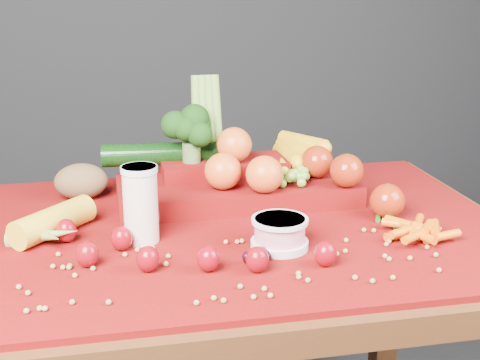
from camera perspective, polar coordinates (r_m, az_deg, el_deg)
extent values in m
cube|color=#3D200E|center=(1.35, 0.17, -5.30)|extent=(1.10, 0.80, 0.05)
cube|color=#3D200E|center=(1.81, -17.64, -13.29)|extent=(0.06, 0.06, 0.70)
cube|color=#3D200E|center=(1.94, 12.34, -10.62)|extent=(0.06, 0.06, 0.70)
cube|color=#66030B|center=(1.34, 0.17, -4.08)|extent=(1.05, 0.75, 0.01)
cylinder|color=beige|center=(1.25, -8.48, -2.05)|extent=(0.06, 0.06, 0.15)
cylinder|color=silver|center=(1.23, -8.62, 0.92)|extent=(0.07, 0.07, 0.01)
cylinder|color=silver|center=(1.23, 3.39, -5.48)|extent=(0.11, 0.11, 0.01)
cylinder|color=#CD798B|center=(1.22, 3.41, -4.23)|extent=(0.09, 0.09, 0.04)
cylinder|color=silver|center=(1.21, 3.42, -3.45)|extent=(0.10, 0.10, 0.01)
ellipsoid|color=maroon|center=(1.23, -10.07, -4.93)|extent=(0.04, 0.04, 0.05)
cone|color=#1B4E0D|center=(1.22, -10.12, -3.99)|extent=(0.03, 0.03, 0.01)
ellipsoid|color=maroon|center=(1.18, -12.89, -6.20)|extent=(0.04, 0.04, 0.05)
cone|color=#1B4E0D|center=(1.17, -12.96, -5.22)|extent=(0.03, 0.03, 0.01)
ellipsoid|color=maroon|center=(1.14, -7.87, -6.68)|extent=(0.04, 0.04, 0.05)
cone|color=#1B4E0D|center=(1.13, -7.91, -5.68)|extent=(0.03, 0.03, 0.01)
ellipsoid|color=maroon|center=(1.13, -2.71, -6.72)|extent=(0.04, 0.04, 0.05)
cone|color=#1B4E0D|center=(1.12, -2.73, -5.71)|extent=(0.03, 0.03, 0.01)
ellipsoid|color=maroon|center=(1.13, 1.49, -6.80)|extent=(0.04, 0.04, 0.05)
cone|color=#1B4E0D|center=(1.12, 1.49, -5.78)|extent=(0.03, 0.03, 0.01)
ellipsoid|color=maroon|center=(1.16, 7.30, -6.25)|extent=(0.04, 0.04, 0.05)
cone|color=#1B4E0D|center=(1.15, 7.34, -5.26)|extent=(0.03, 0.03, 0.01)
ellipsoid|color=maroon|center=(1.33, -7.64, -3.16)|extent=(0.04, 0.04, 0.05)
cone|color=#1B4E0D|center=(1.32, -7.67, -2.27)|extent=(0.03, 0.03, 0.01)
ellipsoid|color=maroon|center=(1.29, -14.61, -4.20)|extent=(0.04, 0.04, 0.05)
cone|color=#1B4E0D|center=(1.28, -14.68, -3.30)|extent=(0.03, 0.03, 0.01)
cylinder|color=gold|center=(1.33, -15.66, -3.43)|extent=(0.16, 0.17, 0.06)
ellipsoid|color=brown|center=(1.52, -13.40, -0.12)|extent=(0.12, 0.09, 0.08)
cube|color=#66030B|center=(1.47, -0.26, -0.90)|extent=(0.52, 0.22, 0.04)
cube|color=#66030B|center=(1.51, -1.39, 1.08)|extent=(0.28, 0.12, 0.03)
sphere|color=#951F07|center=(1.43, 9.11, 0.79)|extent=(0.07, 0.07, 0.07)
sphere|color=#951F07|center=(1.40, 12.46, -1.76)|extent=(0.07, 0.07, 0.07)
sphere|color=#951F07|center=(1.49, 6.60, 1.57)|extent=(0.07, 0.07, 0.07)
sphere|color=#B94820|center=(1.40, -1.46, 0.76)|extent=(0.08, 0.08, 0.08)
sphere|color=#B94820|center=(1.38, 2.10, 0.48)|extent=(0.08, 0.08, 0.08)
sphere|color=#B94820|center=(1.48, -0.50, 3.02)|extent=(0.08, 0.08, 0.08)
cylinder|color=gold|center=(1.55, 3.43, 1.55)|extent=(0.06, 0.15, 0.04)
cylinder|color=gold|center=(1.56, 4.15, 2.12)|extent=(0.04, 0.14, 0.04)
cylinder|color=gold|center=(1.56, 4.87, 2.69)|extent=(0.07, 0.15, 0.04)
cylinder|color=gold|center=(1.56, 5.41, 3.25)|extent=(0.09, 0.14, 0.04)
cylinder|color=#3F662D|center=(1.48, -4.16, 2.40)|extent=(0.04, 0.04, 0.04)
cylinder|color=olive|center=(1.51, -3.73, 4.74)|extent=(0.03, 0.06, 0.22)
cylinder|color=olive|center=(1.52, -3.13, 4.77)|extent=(0.02, 0.06, 0.22)
cylinder|color=olive|center=(1.52, -2.53, 4.80)|extent=(0.02, 0.06, 0.22)
cylinder|color=olive|center=(1.52, -1.93, 4.83)|extent=(0.03, 0.06, 0.22)
cylinder|color=black|center=(1.52, -6.87, 2.22)|extent=(0.26, 0.07, 0.05)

